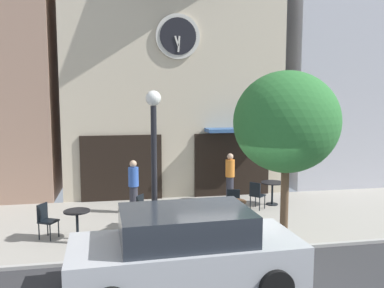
% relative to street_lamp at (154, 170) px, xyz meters
% --- Properties ---
extents(ground_plane, '(28.03, 11.67, 0.13)m').
position_rel_street_lamp_xyz_m(ground_plane, '(1.82, -1.08, -1.94)').
color(ground_plane, '#9E998E').
extents(clock_building, '(8.02, 4.35, 10.68)m').
position_rel_street_lamp_xyz_m(clock_building, '(1.29, 6.22, 3.64)').
color(clock_building, beige).
rests_on(clock_building, ground_plane).
extents(neighbor_building_right, '(6.25, 3.29, 14.82)m').
position_rel_street_lamp_xyz_m(neighbor_building_right, '(9.05, 6.40, 5.49)').
color(neighbor_building_right, '#B2B2BC').
rests_on(neighbor_building_right, ground_plane).
extents(street_lamp, '(0.36, 0.36, 3.78)m').
position_rel_street_lamp_xyz_m(street_lamp, '(0.00, 0.00, 0.00)').
color(street_lamp, black).
rests_on(street_lamp, ground_plane).
extents(street_tree, '(2.63, 2.36, 4.27)m').
position_rel_street_lamp_xyz_m(street_tree, '(3.23, -0.17, 1.09)').
color(street_tree, brown).
rests_on(street_tree, ground_plane).
extents(cafe_table_near_curb, '(0.67, 0.67, 0.75)m').
position_rel_street_lamp_xyz_m(cafe_table_near_curb, '(-1.90, 0.96, -1.41)').
color(cafe_table_near_curb, black).
rests_on(cafe_table_near_curb, ground_plane).
extents(cafe_table_near_door, '(0.79, 0.79, 0.75)m').
position_rel_street_lamp_xyz_m(cafe_table_near_door, '(0.52, 1.10, -1.37)').
color(cafe_table_near_door, black).
rests_on(cafe_table_near_door, ground_plane).
extents(cafe_table_rightmost, '(0.69, 0.69, 0.77)m').
position_rel_street_lamp_xyz_m(cafe_table_rightmost, '(2.28, 1.04, -1.38)').
color(cafe_table_rightmost, black).
rests_on(cafe_table_rightmost, ground_plane).
extents(cafe_table_center_left, '(0.77, 0.77, 0.77)m').
position_rel_street_lamp_xyz_m(cafe_table_center_left, '(4.26, 3.18, -1.35)').
color(cafe_table_center_left, black).
rests_on(cafe_table_center_left, ground_plane).
extents(cafe_chair_corner, '(0.54, 0.54, 0.90)m').
position_rel_street_lamp_xyz_m(cafe_chair_corner, '(-2.70, 1.19, -1.39)').
color(cafe_chair_corner, black).
rests_on(cafe_chair_corner, ground_plane).
extents(cafe_chair_by_entrance, '(0.55, 0.55, 0.90)m').
position_rel_street_lamp_xyz_m(cafe_chair_by_entrance, '(-0.17, 1.64, -1.39)').
color(cafe_chair_by_entrance, black).
rests_on(cafe_chair_by_entrance, ground_plane).
extents(cafe_chair_curbside, '(0.42, 0.42, 0.90)m').
position_rel_street_lamp_xyz_m(cafe_chair_curbside, '(2.10, 0.23, -1.39)').
color(cafe_chair_curbside, black).
rests_on(cafe_chair_curbside, ground_plane).
extents(cafe_chair_under_awning, '(0.56, 0.56, 0.90)m').
position_rel_street_lamp_xyz_m(cafe_chair_under_awning, '(3.54, 2.72, -1.39)').
color(cafe_chair_under_awning, black).
rests_on(cafe_chair_under_awning, ground_plane).
extents(cafe_chair_facing_wall, '(0.49, 0.49, 0.90)m').
position_rel_street_lamp_xyz_m(cafe_chair_facing_wall, '(2.49, 1.79, -1.39)').
color(cafe_chair_facing_wall, black).
rests_on(cafe_chair_facing_wall, ground_plane).
extents(pedestrian_blue, '(0.34, 0.34, 1.67)m').
position_rel_street_lamp_xyz_m(pedestrian_blue, '(-0.37, 3.07, -1.06)').
color(pedestrian_blue, '#2D2D38').
rests_on(pedestrian_blue, ground_plane).
extents(pedestrian_orange, '(0.44, 0.44, 1.67)m').
position_rel_street_lamp_xyz_m(pedestrian_orange, '(3.00, 3.97, -1.06)').
color(pedestrian_orange, '#2D2D38').
rests_on(pedestrian_orange, ground_plane).
extents(parked_car_silver, '(4.37, 2.16, 1.55)m').
position_rel_street_lamp_xyz_m(parked_car_silver, '(0.38, -2.22, -1.16)').
color(parked_car_silver, '#B7BABF').
rests_on(parked_car_silver, ground_plane).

